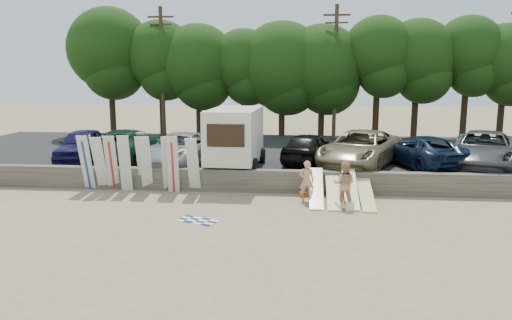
{
  "coord_description": "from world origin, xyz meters",
  "views": [
    {
      "loc": [
        0.03,
        -18.63,
        5.32
      ],
      "look_at": [
        -2.11,
        3.0,
        1.44
      ],
      "focal_mm": 35.0,
      "sensor_mm": 36.0,
      "label": 1
    }
  ],
  "objects_px": {
    "box_trailer": "(235,135)",
    "beachgoer_b": "(344,184)",
    "car_3": "(308,148)",
    "car_4": "(360,149)",
    "beachgoer_a": "(307,181)",
    "cooler": "(313,194)",
    "car_5": "(421,151)",
    "car_6": "(484,150)",
    "car_0": "(82,145)",
    "car_2": "(180,149)",
    "car_1": "(128,145)"
  },
  "relations": [
    {
      "from": "car_1",
      "to": "car_0",
      "type": "bearing_deg",
      "value": 10.15
    },
    {
      "from": "box_trailer",
      "to": "car_0",
      "type": "relative_size",
      "value": 0.96
    },
    {
      "from": "car_2",
      "to": "car_5",
      "type": "bearing_deg",
      "value": 12.57
    },
    {
      "from": "beachgoer_a",
      "to": "beachgoer_b",
      "type": "relative_size",
      "value": 0.93
    },
    {
      "from": "car_5",
      "to": "cooler",
      "type": "bearing_deg",
      "value": 19.78
    },
    {
      "from": "car_6",
      "to": "beachgoer_a",
      "type": "distance_m",
      "value": 9.72
    },
    {
      "from": "car_4",
      "to": "beachgoer_b",
      "type": "xyz_separation_m",
      "value": [
        -1.13,
        -5.05,
        -0.66
      ]
    },
    {
      "from": "car_0",
      "to": "car_6",
      "type": "relative_size",
      "value": 0.76
    },
    {
      "from": "car_5",
      "to": "beachgoer_b",
      "type": "distance_m",
      "value": 6.77
    },
    {
      "from": "car_6",
      "to": "car_4",
      "type": "bearing_deg",
      "value": -156.61
    },
    {
      "from": "car_2",
      "to": "cooler",
      "type": "height_order",
      "value": "car_2"
    },
    {
      "from": "car_1",
      "to": "car_5",
      "type": "xyz_separation_m",
      "value": [
        14.92,
        -0.2,
        -0.06
      ]
    },
    {
      "from": "beachgoer_a",
      "to": "car_3",
      "type": "bearing_deg",
      "value": -93.02
    },
    {
      "from": "car_3",
      "to": "car_4",
      "type": "distance_m",
      "value": 2.61
    },
    {
      "from": "box_trailer",
      "to": "beachgoer_b",
      "type": "distance_m",
      "value": 6.58
    },
    {
      "from": "box_trailer",
      "to": "car_3",
      "type": "bearing_deg",
      "value": 25.51
    },
    {
      "from": "car_4",
      "to": "cooler",
      "type": "bearing_deg",
      "value": -98.04
    },
    {
      "from": "car_3",
      "to": "car_6",
      "type": "distance_m",
      "value": 8.47
    },
    {
      "from": "car_2",
      "to": "beachgoer_b",
      "type": "distance_m",
      "value": 9.16
    },
    {
      "from": "box_trailer",
      "to": "car_5",
      "type": "relative_size",
      "value": 0.84
    },
    {
      "from": "box_trailer",
      "to": "car_3",
      "type": "distance_m",
      "value": 3.95
    },
    {
      "from": "car_1",
      "to": "car_4",
      "type": "height_order",
      "value": "car_4"
    },
    {
      "from": "box_trailer",
      "to": "car_5",
      "type": "xyz_separation_m",
      "value": [
        9.07,
        1.23,
        -0.84
      ]
    },
    {
      "from": "beachgoer_a",
      "to": "car_1",
      "type": "bearing_deg",
      "value": -29.51
    },
    {
      "from": "car_4",
      "to": "beachgoer_a",
      "type": "distance_m",
      "value": 5.11
    },
    {
      "from": "box_trailer",
      "to": "car_6",
      "type": "bearing_deg",
      "value": 7.82
    },
    {
      "from": "car_5",
      "to": "beachgoer_a",
      "type": "bearing_deg",
      "value": 21.28
    },
    {
      "from": "car_6",
      "to": "cooler",
      "type": "relative_size",
      "value": 16.59
    },
    {
      "from": "car_6",
      "to": "car_3",
      "type": "bearing_deg",
      "value": -161.33
    },
    {
      "from": "car_3",
      "to": "car_4",
      "type": "height_order",
      "value": "car_4"
    },
    {
      "from": "car_4",
      "to": "box_trailer",
      "type": "bearing_deg",
      "value": -148.08
    },
    {
      "from": "car_2",
      "to": "car_5",
      "type": "distance_m",
      "value": 11.96
    },
    {
      "from": "box_trailer",
      "to": "car_4",
      "type": "height_order",
      "value": "box_trailer"
    },
    {
      "from": "beachgoer_b",
      "to": "car_6",
      "type": "bearing_deg",
      "value": -131.13
    },
    {
      "from": "car_2",
      "to": "cooler",
      "type": "distance_m",
      "value": 7.62
    },
    {
      "from": "car_0",
      "to": "beachgoer_a",
      "type": "height_order",
      "value": "car_0"
    },
    {
      "from": "car_5",
      "to": "car_0",
      "type": "bearing_deg",
      "value": -18.16
    },
    {
      "from": "car_5",
      "to": "car_6",
      "type": "xyz_separation_m",
      "value": [
        2.95,
        -0.04,
        0.12
      ]
    },
    {
      "from": "car_4",
      "to": "car_5",
      "type": "distance_m",
      "value": 3.0
    },
    {
      "from": "car_3",
      "to": "cooler",
      "type": "xyz_separation_m",
      "value": [
        0.2,
        -4.46,
        -1.33
      ]
    },
    {
      "from": "cooler",
      "to": "car_5",
      "type": "bearing_deg",
      "value": 34.6
    },
    {
      "from": "car_1",
      "to": "beachgoer_a",
      "type": "distance_m",
      "value": 10.52
    },
    {
      "from": "beachgoer_a",
      "to": "car_4",
      "type": "bearing_deg",
      "value": -123.3
    },
    {
      "from": "box_trailer",
      "to": "car_1",
      "type": "height_order",
      "value": "box_trailer"
    },
    {
      "from": "car_2",
      "to": "car_4",
      "type": "relative_size",
      "value": 0.88
    },
    {
      "from": "box_trailer",
      "to": "cooler",
      "type": "bearing_deg",
      "value": -35.87
    },
    {
      "from": "car_1",
      "to": "beachgoer_b",
      "type": "bearing_deg",
      "value": 157.5
    },
    {
      "from": "car_5",
      "to": "beachgoer_b",
      "type": "height_order",
      "value": "car_5"
    },
    {
      "from": "car_2",
      "to": "car_6",
      "type": "bearing_deg",
      "value": 11.84
    },
    {
      "from": "car_0",
      "to": "car_2",
      "type": "distance_m",
      "value": 5.43
    }
  ]
}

